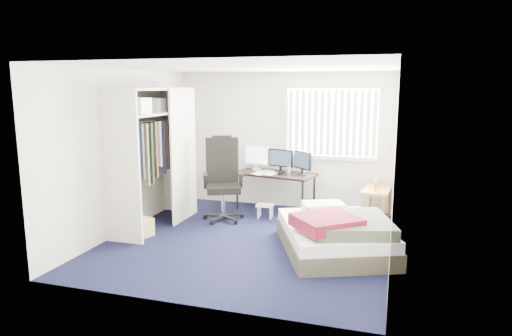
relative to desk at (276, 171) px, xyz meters
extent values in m
plane|color=black|center=(0.04, -1.75, -0.74)|extent=(4.20, 4.20, 0.00)
plane|color=silver|center=(0.04, 0.35, 0.51)|extent=(4.00, 0.00, 4.00)
plane|color=silver|center=(0.04, -3.85, 0.51)|extent=(4.00, 0.00, 4.00)
plane|color=silver|center=(-1.96, -1.75, 0.51)|extent=(0.00, 4.20, 4.20)
plane|color=silver|center=(2.04, -1.75, 0.51)|extent=(0.00, 4.20, 4.20)
plane|color=white|center=(0.04, -1.75, 1.76)|extent=(4.20, 4.20, 0.00)
cube|color=white|center=(0.94, 0.33, 0.86)|extent=(1.60, 0.02, 1.20)
cube|color=beige|center=(0.94, 0.30, 1.49)|extent=(1.72, 0.06, 0.06)
cube|color=beige|center=(0.94, 0.30, 0.23)|extent=(1.72, 0.06, 0.06)
cube|color=white|center=(0.94, 0.27, 0.86)|extent=(1.60, 0.04, 1.16)
cube|color=beige|center=(-1.66, -2.35, 0.36)|extent=(0.60, 0.04, 2.20)
cube|color=beige|center=(-1.66, -0.55, 0.36)|extent=(0.60, 0.04, 2.20)
cube|color=beige|center=(-1.66, -1.45, 1.46)|extent=(0.60, 1.80, 0.04)
cube|color=beige|center=(-1.66, -1.45, 1.08)|extent=(0.56, 1.74, 0.03)
cylinder|color=silver|center=(-1.66, -1.45, 0.96)|extent=(0.03, 1.72, 0.03)
cube|color=#26262B|center=(-1.66, -1.55, 0.51)|extent=(0.38, 1.10, 0.90)
cube|color=beige|center=(-1.34, -1.00, 0.36)|extent=(0.03, 0.90, 2.20)
cube|color=white|center=(-1.66, -1.90, 1.22)|extent=(0.38, 0.30, 0.24)
cube|color=gray|center=(-1.66, -1.40, 1.21)|extent=(0.34, 0.28, 0.22)
cube|color=black|center=(-0.01, -0.02, -0.06)|extent=(1.52, 0.93, 0.04)
cylinder|color=black|center=(-0.70, -0.16, -0.41)|extent=(0.04, 0.04, 0.66)
cylinder|color=black|center=(-0.59, 0.37, -0.41)|extent=(0.04, 0.04, 0.66)
cylinder|color=black|center=(0.57, -0.42, -0.41)|extent=(0.04, 0.04, 0.66)
cylinder|color=black|center=(0.68, 0.11, -0.41)|extent=(0.04, 0.04, 0.66)
cube|color=white|center=(-0.43, 0.18, 0.24)|extent=(0.50, 0.13, 0.36)
cube|color=white|center=(-0.43, 0.18, 0.24)|extent=(0.44, 0.10, 0.31)
cube|color=black|center=(0.06, 0.08, 0.22)|extent=(0.48, 0.13, 0.32)
cube|color=#1E2838|center=(0.06, 0.08, 0.22)|extent=(0.42, 0.09, 0.27)
cube|color=black|center=(0.49, -0.05, 0.22)|extent=(0.48, 0.13, 0.32)
cube|color=#1E2838|center=(0.49, -0.05, 0.22)|extent=(0.42, 0.09, 0.27)
cube|color=white|center=(-0.17, -0.09, -0.03)|extent=(0.42, 0.22, 0.02)
cube|color=black|center=(0.11, -0.15, -0.03)|extent=(0.08, 0.11, 0.02)
cylinder|color=silver|center=(0.26, -0.13, 0.04)|extent=(0.08, 0.08, 0.16)
cube|color=white|center=(-0.01, -0.02, -0.04)|extent=(0.35, 0.34, 0.00)
cube|color=black|center=(-0.69, -0.88, -0.67)|extent=(0.88, 0.88, 0.13)
cylinder|color=silver|center=(-0.69, -0.88, -0.44)|extent=(0.07, 0.07, 0.44)
cube|color=black|center=(-0.69, -0.88, -0.18)|extent=(0.73, 0.73, 0.11)
cube|color=black|center=(-0.80, -0.65, 0.26)|extent=(0.55, 0.33, 0.77)
cube|color=black|center=(-0.80, -0.65, 0.59)|extent=(0.36, 0.26, 0.18)
cube|color=black|center=(-0.96, -1.00, 0.05)|extent=(0.20, 0.31, 0.04)
cube|color=black|center=(-0.42, -0.75, 0.05)|extent=(0.20, 0.31, 0.04)
cube|color=white|center=(-0.05, -0.54, -0.51)|extent=(0.31, 0.26, 0.03)
cylinder|color=white|center=(-0.15, -0.63, -0.63)|extent=(0.03, 0.03, 0.21)
cylinder|color=white|center=(-0.17, -0.47, -0.63)|extent=(0.03, 0.03, 0.21)
cylinder|color=white|center=(0.06, -0.61, -0.63)|extent=(0.03, 0.03, 0.21)
cylinder|color=white|center=(0.05, -0.46, -0.63)|extent=(0.03, 0.03, 0.21)
cube|color=brown|center=(1.79, -0.18, -0.19)|extent=(0.50, 0.86, 0.04)
cube|color=brown|center=(1.58, -0.53, -0.47)|extent=(0.04, 0.04, 0.53)
cube|color=brown|center=(1.66, 0.21, -0.47)|extent=(0.04, 0.04, 0.53)
cube|color=brown|center=(1.91, -0.57, -0.47)|extent=(0.04, 0.04, 0.53)
cube|color=brown|center=(1.99, 0.17, -0.47)|extent=(0.04, 0.04, 0.53)
cube|color=brown|center=(1.76, -0.36, -0.08)|extent=(0.04, 0.14, 0.18)
cube|color=brown|center=(1.80, -0.06, -0.08)|extent=(0.04, 0.14, 0.18)
cube|color=#3E3A2D|center=(1.29, -1.79, -0.62)|extent=(1.91, 2.14, 0.23)
cube|color=white|center=(1.29, -1.79, -0.44)|extent=(1.85, 2.09, 0.16)
cube|color=silver|center=(1.05, -1.23, -0.29)|extent=(0.71, 0.60, 0.14)
cube|color=#3A4130|center=(1.52, -1.96, -0.29)|extent=(1.27, 1.34, 0.18)
cube|color=#580F22|center=(1.24, -2.19, -0.22)|extent=(1.03, 1.02, 0.16)
cube|color=tan|center=(-1.61, -2.01, -0.60)|extent=(0.43, 0.37, 0.27)
camera|label=1|loc=(2.03, -7.86, 1.51)|focal=32.00mm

